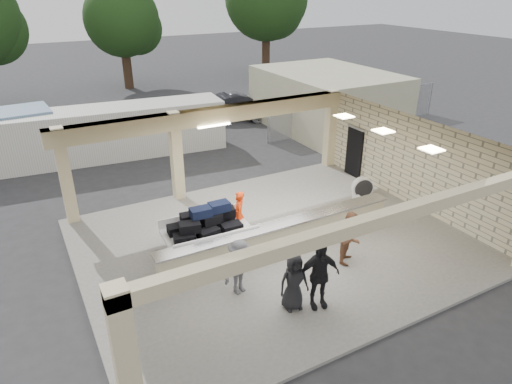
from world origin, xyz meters
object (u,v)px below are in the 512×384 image
passenger_a (350,237)px  passenger_b (319,275)px  baggage_counter (281,236)px  passenger_d (294,282)px  car_dark (238,105)px  baggage_handler (239,215)px  luggage_cart (207,228)px  car_white_b (339,98)px  car_white_a (278,103)px  container_white (108,132)px  drum_fan (362,188)px  passenger_c (239,267)px

passenger_a → passenger_b: (-2.09, -1.28, 0.13)m
baggage_counter → passenger_a: size_ratio=4.94×
passenger_b → passenger_d: (-0.60, 0.25, -0.15)m
car_dark → baggage_handler: bearing=158.8°
luggage_cart → car_white_b: bearing=42.5°
car_white_a → car_dark: size_ratio=1.18×
passenger_b → baggage_counter: bearing=92.9°
passenger_d → container_white: bearing=105.6°
drum_fan → baggage_handler: (-5.52, -0.29, 0.34)m
passenger_c → container_white: size_ratio=0.15×
car_white_b → luggage_cart: bearing=154.6°
baggage_counter → baggage_handler: 1.62m
luggage_cart → passenger_b: bearing=-66.1°
baggage_counter → car_white_b: car_white_b is taller
car_white_a → car_white_b: size_ratio=1.29×
drum_fan → passenger_b: passenger_b is taller
passenger_d → container_white: (-1.58, 14.05, 0.31)m
baggage_handler → container_white: size_ratio=0.15×
car_dark → container_white: container_white is taller
passenger_a → car_dark: passenger_a is taller
baggage_counter → car_white_a: (8.34, 13.98, 0.18)m
baggage_counter → passenger_d: size_ratio=5.08×
drum_fan → car_white_b: car_white_b is taller
baggage_handler → passenger_b: (0.20, -4.16, 0.14)m
passenger_a → car_white_b: 18.78m
passenger_b → passenger_c: (-1.54, 1.49, -0.15)m
baggage_handler → passenger_a: (2.29, -2.88, 0.01)m
luggage_cart → container_white: size_ratio=0.25×
car_white_a → container_white: bearing=107.4°
drum_fan → car_white_a: size_ratio=0.17×
baggage_handler → passenger_d: baggage_handler is taller
passenger_b → car_dark: bearing=84.6°
drum_fan → baggage_handler: baggage_handler is taller
drum_fan → car_dark: 13.19m
drum_fan → baggage_handler: 5.54m
luggage_cart → container_white: bearing=96.3°
baggage_counter → car_white_a: 16.28m
baggage_counter → container_white: 11.85m
luggage_cart → passenger_b: 4.09m
passenger_a → passenger_c: size_ratio=1.02×
drum_fan → car_white_a: bearing=92.6°
passenger_b → car_white_b: size_ratio=0.46×
car_white_a → car_white_b: car_white_a is taller
passenger_c → passenger_a: bearing=-17.9°
luggage_cart → passenger_d: passenger_d is taller
passenger_c → car_dark: size_ratio=0.36×
car_white_b → baggage_handler: bearing=156.3°
luggage_cart → passenger_a: passenger_a is taller
passenger_b → car_white_a: (8.94, 16.77, -0.29)m
luggage_cart → car_white_a: luggage_cart is taller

